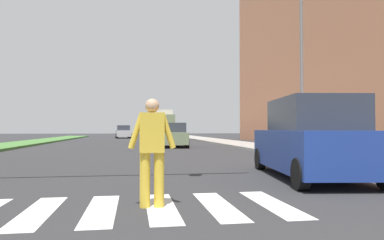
{
  "coord_description": "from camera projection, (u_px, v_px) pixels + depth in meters",
  "views": [
    {
      "loc": [
        0.47,
        1.0,
        1.22
      ],
      "look_at": [
        2.81,
        15.31,
        1.58
      ],
      "focal_mm": 33.62,
      "sensor_mm": 36.0,
      "label": 1
    }
  ],
  "objects": [
    {
      "name": "suv_crossing",
      "position": [
        312.0,
        140.0,
        8.91
      ],
      "size": [
        2.53,
        4.82,
        1.97
      ],
      "color": "navy",
      "rests_on": "ground_plane"
    },
    {
      "name": "sedan_far_horizon",
      "position": [
        123.0,
        132.0,
        47.54
      ],
      "size": [
        2.23,
        4.43,
        1.7
      ],
      "color": "#B7B7BC",
      "rests_on": "ground_plane"
    },
    {
      "name": "truck_box_delivery",
      "position": [
        160.0,
        125.0,
        35.89
      ],
      "size": [
        2.4,
        6.2,
        3.1
      ],
      "color": "gray",
      "rests_on": "ground_plane"
    },
    {
      "name": "ground_plane",
      "position": [
        127.0,
        144.0,
        28.5
      ],
      "size": [
        140.0,
        140.0,
        0.0
      ],
      "primitive_type": "plane",
      "color": "#2D2D30"
    },
    {
      "name": "median_strip",
      "position": [
        10.0,
        145.0,
        25.23
      ],
      "size": [
        3.13,
        64.0,
        0.15
      ],
      "primitive_type": "cube",
      "color": "#477A38",
      "rests_on": "ground_plane"
    },
    {
      "name": "sedan_midblock",
      "position": [
        174.0,
        136.0,
        24.22
      ],
      "size": [
        2.17,
        4.28,
        1.63
      ],
      "color": "gray",
      "rests_on": "ground_plane"
    },
    {
      "name": "pedestrian_performer",
      "position": [
        152.0,
        147.0,
        5.6
      ],
      "size": [
        0.75,
        0.26,
        1.69
      ],
      "color": "gold",
      "rests_on": "ground_plane"
    },
    {
      "name": "sedan_distant",
      "position": [
        160.0,
        133.0,
        38.84
      ],
      "size": [
        1.92,
        4.33,
        1.77
      ],
      "color": "silver",
      "rests_on": "ground_plane"
    },
    {
      "name": "sidewalk_right",
      "position": [
        237.0,
        144.0,
        27.89
      ],
      "size": [
        3.0,
        64.0,
        0.15
      ],
      "primitive_type": "cube",
      "color": "#9E9991",
      "rests_on": "ground_plane"
    },
    {
      "name": "crosswalk",
      "position": [
        101.0,
        209.0,
        5.4
      ],
      "size": [
        5.85,
        2.2,
        0.01
      ],
      "color": "silver",
      "rests_on": "ground_plane"
    },
    {
      "name": "street_lamp_right",
      "position": [
        300.0,
        54.0,
        16.11
      ],
      "size": [
        1.02,
        0.24,
        7.5
      ],
      "color": "slate",
      "rests_on": "sidewalk_right"
    }
  ]
}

